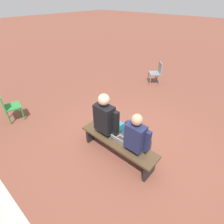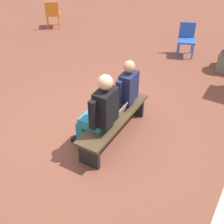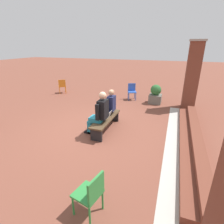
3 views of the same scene
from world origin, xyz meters
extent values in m
plane|color=brown|center=(0.00, 0.00, 0.00)|extent=(60.00, 60.00, 0.00)
cube|color=#4C3823|center=(-0.05, 0.36, 0.42)|extent=(1.80, 0.44, 0.05)
cube|color=black|center=(-0.85, 0.36, 0.20)|extent=(0.06, 0.37, 0.40)
cube|color=black|center=(0.75, 0.36, 0.20)|extent=(0.06, 0.37, 0.40)
cube|color=#4C473D|center=(-0.48, 0.19, 0.51)|extent=(0.32, 0.38, 0.13)
cube|color=#4C473D|center=(-0.57, 0.00, 0.23)|extent=(0.10, 0.11, 0.45)
cube|color=black|center=(-0.57, -0.05, 0.03)|extent=(0.10, 0.23, 0.07)
cube|color=#4C473D|center=(-0.40, 0.00, 0.23)|extent=(0.10, 0.11, 0.45)
cube|color=black|center=(-0.40, -0.05, 0.03)|extent=(0.10, 0.23, 0.07)
cube|color=#1E2347|center=(-0.48, 0.40, 0.84)|extent=(0.36, 0.23, 0.53)
cube|color=maroon|center=(-0.48, 0.28, 0.80)|extent=(0.05, 0.01, 0.32)
cube|color=#1E2347|center=(-0.71, 0.33, 0.82)|extent=(0.08, 0.09, 0.45)
cube|color=#1E2347|center=(-0.26, 0.33, 0.82)|extent=(0.08, 0.09, 0.45)
sphere|color=tan|center=(-0.48, 0.40, 1.23)|extent=(0.21, 0.21, 0.21)
cube|color=teal|center=(0.30, 0.17, 0.51)|extent=(0.36, 0.42, 0.15)
cube|color=teal|center=(0.20, -0.04, 0.23)|extent=(0.12, 0.13, 0.45)
cube|color=black|center=(0.20, -0.11, 0.04)|extent=(0.12, 0.25, 0.07)
cube|color=teal|center=(0.39, -0.04, 0.23)|extent=(0.12, 0.13, 0.45)
cube|color=black|center=(0.39, -0.11, 0.04)|extent=(0.12, 0.25, 0.07)
cube|color=black|center=(0.30, 0.40, 0.88)|extent=(0.40, 0.25, 0.59)
cube|color=black|center=(0.04, 0.33, 0.86)|extent=(0.10, 0.11, 0.50)
cube|color=black|center=(0.55, 0.33, 0.86)|extent=(0.10, 0.11, 0.50)
sphere|color=#DBAD89|center=(0.30, 0.40, 1.33)|extent=(0.23, 0.23, 0.23)
cube|color=#9EA0A5|center=(-0.13, 0.32, 0.46)|extent=(0.32, 0.22, 0.02)
cube|color=#2D2D33|center=(-0.13, 0.31, 0.47)|extent=(0.29, 0.15, 0.00)
cube|color=#9EA0A5|center=(-0.13, 0.46, 0.57)|extent=(0.32, 0.07, 0.19)
cube|color=#33519E|center=(-0.13, 0.45, 0.57)|extent=(0.28, 0.06, 0.17)
cube|color=#2D56B7|center=(-3.87, 0.34, 0.42)|extent=(0.54, 0.54, 0.04)
cube|color=#2D56B7|center=(-4.04, 0.27, 0.64)|extent=(0.18, 0.39, 0.40)
cylinder|color=#2D56B7|center=(-3.63, 0.23, 0.20)|extent=(0.04, 0.04, 0.40)
cylinder|color=#2D56B7|center=(-3.76, 0.57, 0.20)|extent=(0.04, 0.04, 0.40)
cylinder|color=#2D56B7|center=(-3.97, 0.10, 0.20)|extent=(0.04, 0.04, 0.40)
cylinder|color=#2D56B7|center=(-4.10, 0.44, 0.20)|extent=(0.04, 0.04, 0.40)
cube|color=orange|center=(-3.78, -3.98, 0.42)|extent=(0.59, 0.59, 0.04)
cube|color=orange|center=(-3.63, -3.86, 0.64)|extent=(0.28, 0.34, 0.40)
cylinder|color=orange|center=(-4.03, -3.95, 0.20)|extent=(0.04, 0.04, 0.40)
cylinder|color=orange|center=(-3.81, -4.23, 0.20)|extent=(0.04, 0.04, 0.40)
cylinder|color=orange|center=(-3.75, -3.73, 0.20)|extent=(0.04, 0.04, 0.40)
cylinder|color=orange|center=(-3.52, -4.01, 0.20)|extent=(0.04, 0.04, 0.40)
camera|label=1|loc=(-1.74, 2.46, 3.01)|focal=28.00mm
camera|label=2|loc=(3.67, 2.46, 3.66)|focal=50.00mm
camera|label=3|loc=(5.00, 2.41, 2.76)|focal=28.00mm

